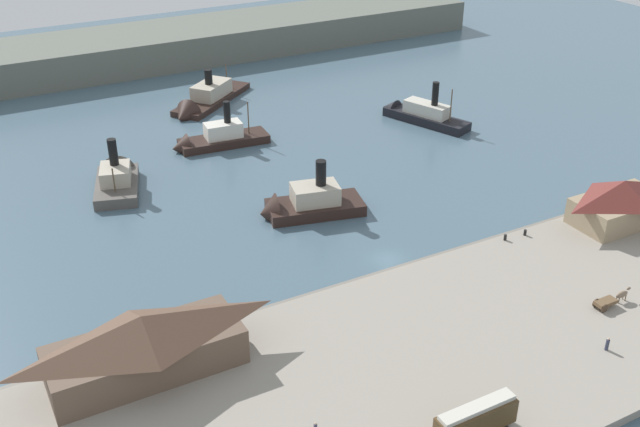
% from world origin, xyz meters
% --- Properties ---
extents(ground_plane, '(320.00, 320.00, 0.00)m').
position_xyz_m(ground_plane, '(0.00, 0.00, 0.00)').
color(ground_plane, '#476070').
extents(quay_promenade, '(110.00, 36.00, 1.20)m').
position_xyz_m(quay_promenade, '(0.00, -22.00, 0.60)').
color(quay_promenade, gray).
rests_on(quay_promenade, ground).
extents(seawall_edge, '(110.00, 0.80, 1.00)m').
position_xyz_m(seawall_edge, '(0.00, -3.60, 0.50)').
color(seawall_edge, slate).
rests_on(seawall_edge, ground).
extents(ferry_shed_central_terminal, '(22.25, 8.81, 7.67)m').
position_xyz_m(ferry_shed_central_terminal, '(-38.39, -8.71, 5.10)').
color(ferry_shed_central_terminal, brown).
rests_on(ferry_shed_central_terminal, quay_promenade).
extents(ferry_shed_west_terminal, '(14.99, 8.45, 7.07)m').
position_xyz_m(ferry_shed_west_terminal, '(36.44, -9.18, 4.79)').
color(ferry_shed_west_terminal, '#998466').
rests_on(ferry_shed_west_terminal, quay_promenade).
extents(street_tram, '(9.12, 2.40, 4.19)m').
position_xyz_m(street_tram, '(-12.09, -34.57, 3.65)').
color(street_tram, '#4C381E').
rests_on(street_tram, quay_promenade).
extents(horse_cart, '(5.84, 1.53, 1.87)m').
position_xyz_m(horse_cart, '(18.17, -24.72, 2.12)').
color(horse_cart, brown).
rests_on(horse_cart, quay_promenade).
extents(pedestrian_walking_east, '(0.43, 0.43, 1.74)m').
position_xyz_m(pedestrian_walking_east, '(10.68, -31.00, 1.99)').
color(pedestrian_walking_east, '#33384C').
rests_on(pedestrian_walking_east, quay_promenade).
extents(mooring_post_west, '(0.44, 0.44, 0.90)m').
position_xyz_m(mooring_post_west, '(17.29, -5.28, 1.65)').
color(mooring_post_west, black).
rests_on(mooring_post_west, quay_promenade).
extents(mooring_post_center_east, '(0.44, 0.44, 0.90)m').
position_xyz_m(mooring_post_center_east, '(20.90, -5.57, 1.65)').
color(mooring_post_center_east, black).
rests_on(mooring_post_center_east, quay_promenade).
extents(ferry_mid_harbor, '(19.23, 7.27, 10.53)m').
position_xyz_m(ferry_mid_harbor, '(-7.05, 51.09, 1.48)').
color(ferry_mid_harbor, black).
rests_on(ferry_mid_harbor, ground).
extents(ferry_near_quay, '(10.88, 16.58, 11.39)m').
position_xyz_m(ferry_near_quay, '(-28.05, 42.62, 1.62)').
color(ferry_near_quay, '#514C47').
rests_on(ferry_near_quay, ground).
extents(ferry_moored_east, '(11.66, 20.83, 10.53)m').
position_xyz_m(ferry_moored_east, '(35.79, 43.19, 1.68)').
color(ferry_moored_east, black).
rests_on(ferry_moored_east, ground).
extents(ferry_moored_west, '(17.87, 10.40, 11.28)m').
position_xyz_m(ferry_moored_west, '(-4.31, 18.27, 1.74)').
color(ferry_moored_west, black).
rests_on(ferry_moored_west, ground).
extents(ferry_approaching_east, '(24.00, 21.10, 10.11)m').
position_xyz_m(ferry_approaching_east, '(-0.81, 72.68, 1.39)').
color(ferry_approaching_east, black).
rests_on(ferry_approaching_east, ground).
extents(far_headland, '(180.00, 24.00, 8.00)m').
position_xyz_m(far_headland, '(0.00, 110.00, 4.00)').
color(far_headland, '#60665B').
rests_on(far_headland, ground).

